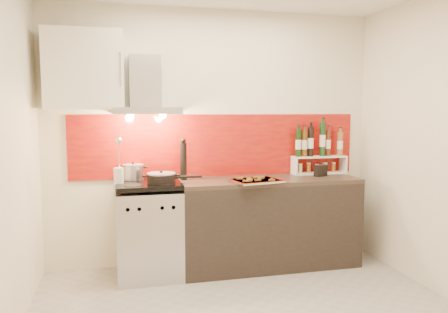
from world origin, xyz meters
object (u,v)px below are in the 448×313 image
object	(u,v)px
range_stove	(149,231)
pepper_mill	(183,160)
saute_pan	(162,178)
stock_pot	(133,172)
baking_tray	(256,180)
counter	(268,222)

from	to	relation	value
range_stove	pepper_mill	distance (m)	0.75
saute_pan	pepper_mill	world-z (taller)	pepper_mill
stock_pot	baking_tray	distance (m)	1.20
range_stove	counter	size ratio (longest dim) A/B	0.51
range_stove	baking_tray	distance (m)	1.13
counter	stock_pot	world-z (taller)	stock_pot
stock_pot	baking_tray	bearing A→B (deg)	-17.34
stock_pot	counter	bearing A→B (deg)	-7.30
range_stove	saute_pan	xyz separation A→B (m)	(0.12, -0.08, 0.52)
baking_tray	counter	bearing A→B (deg)	43.78
pepper_mill	baking_tray	bearing A→B (deg)	-23.76
counter	pepper_mill	xyz separation A→B (m)	(-0.85, 0.10, 0.65)
saute_pan	baking_tray	bearing A→B (deg)	-6.54
stock_pot	pepper_mill	size ratio (longest dim) A/B	0.49
range_stove	stock_pot	size ratio (longest dim) A/B	4.44
counter	baking_tray	bearing A→B (deg)	-136.22
stock_pot	saute_pan	distance (m)	0.36
range_stove	saute_pan	world-z (taller)	saute_pan
range_stove	pepper_mill	world-z (taller)	pepper_mill
stock_pot	baking_tray	world-z (taller)	stock_pot
range_stove	baking_tray	bearing A→B (deg)	-10.16
range_stove	stock_pot	bearing A→B (deg)	127.12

